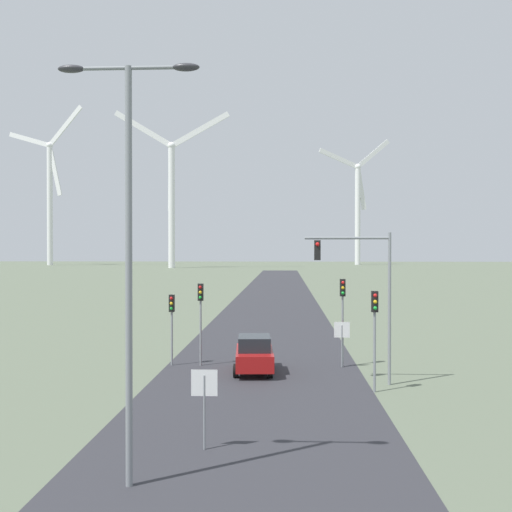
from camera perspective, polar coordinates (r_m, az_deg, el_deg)
road_surface at (r=56.11m, az=1.49°, el=-5.63°), size 10.00×240.00×0.01m
streetlamp at (r=15.71m, az=-12.03°, el=3.01°), size 3.67×0.32×10.85m
stop_sign_near at (r=18.74m, az=-4.94°, el=-12.94°), size 0.81×0.07×2.45m
stop_sign_far at (r=31.53m, az=8.18°, el=-7.52°), size 0.81×0.07×2.36m
traffic_light_post_near_left at (r=31.67m, az=-5.30°, el=-4.74°), size 0.28×0.34×4.31m
traffic_light_post_near_right at (r=26.18m, az=11.24°, el=-5.84°), size 0.28×0.34×4.33m
traffic_light_post_mid_left at (r=31.92m, az=-8.03°, el=-5.44°), size 0.28×0.34×3.73m
traffic_light_post_mid_right at (r=31.53m, az=8.25°, el=-4.44°), size 0.28×0.34×4.57m
traffic_light_mast_overhead at (r=27.42m, az=10.09°, el=-2.16°), size 3.89×0.35×6.87m
car_approaching at (r=30.07m, az=-0.16°, el=-9.32°), size 2.05×4.21×1.83m
wind_turbine_far_left at (r=250.24m, az=-19.04°, el=5.86°), size 33.69×11.08×61.90m
wind_turbine_left at (r=203.52m, az=-8.04°, el=6.22°), size 38.80×2.60×52.88m
wind_turbine_center at (r=246.99m, az=9.66°, el=4.93°), size 29.58×9.82×51.53m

